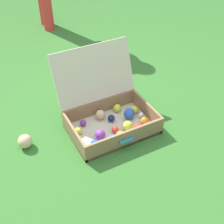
% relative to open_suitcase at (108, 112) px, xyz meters
% --- Properties ---
extents(ground_plane, '(16.00, 16.00, 0.00)m').
position_rel_open_suitcase_xyz_m(ground_plane, '(-0.07, -0.03, -0.12)').
color(ground_plane, '#336B28').
extents(open_suitcase, '(0.61, 0.59, 0.53)m').
position_rel_open_suitcase_xyz_m(open_suitcase, '(0.00, 0.00, 0.00)').
color(open_suitcase, beige).
rests_on(open_suitcase, ground).
extents(stray_ball_on_grass, '(0.10, 0.10, 0.10)m').
position_rel_open_suitcase_xyz_m(stray_ball_on_grass, '(-0.61, 0.06, -0.07)').
color(stray_ball_on_grass, '#D1B784').
rests_on(stray_ball_on_grass, ground).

